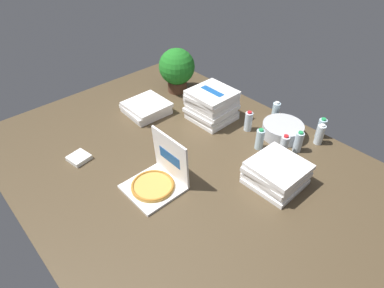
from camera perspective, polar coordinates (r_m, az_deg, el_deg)
The scene contains 15 objects.
ground_plane at distance 2.64m, azimuth -2.02°, elevation -3.17°, with size 3.20×2.40×0.02m, color #4C3D28.
open_pizza_box at distance 2.40m, azimuth -6.12°, elevation -6.13°, with size 0.38×0.38×0.40m.
pizza_stack_left_mid at distance 3.06m, azimuth 3.49°, elevation 6.95°, with size 0.41×0.40×0.30m.
pizza_stack_right_mid at distance 3.22m, azimuth -8.11°, elevation 6.38°, with size 0.40×0.40×0.11m.
pizza_stack_center_near at distance 2.48m, azimuth 14.68°, elevation -4.96°, with size 0.40×0.40×0.18m.
ice_bucket at distance 2.98m, azimuth 15.70°, elevation 2.39°, with size 0.36×0.36×0.12m, color #B7BABF.
water_bottle_0 at distance 2.77m, azimuth 11.88°, elevation 0.83°, with size 0.07×0.07×0.20m.
water_bottle_1 at distance 2.75m, azimuth 15.97°, elevation -0.26°, with size 0.07×0.07×0.20m.
water_bottle_2 at distance 2.97m, azimuth 21.67°, elevation 1.59°, with size 0.07×0.07×0.20m.
water_bottle_3 at distance 3.05m, azimuth 21.85°, elevation 2.60°, with size 0.07×0.07×0.20m.
water_bottle_4 at distance 2.97m, azimuth 9.95°, elevation 3.98°, with size 0.07×0.07×0.20m.
water_bottle_5 at distance 3.16m, azimuth 14.56°, elevation 5.58°, with size 0.07×0.07×0.20m.
water_bottle_6 at distance 2.82m, azimuth 18.30°, elevation 0.35°, with size 0.07×0.07×0.20m.
potted_plant at distance 3.48m, azimuth -2.70°, elevation 13.23°, with size 0.38×0.38×0.47m.
napkin_pile at distance 2.79m, azimuth -19.36°, elevation -2.32°, with size 0.15×0.15×0.04m, color white.
Camera 1 is at (1.52, -1.27, 1.75)m, focal length 30.16 mm.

